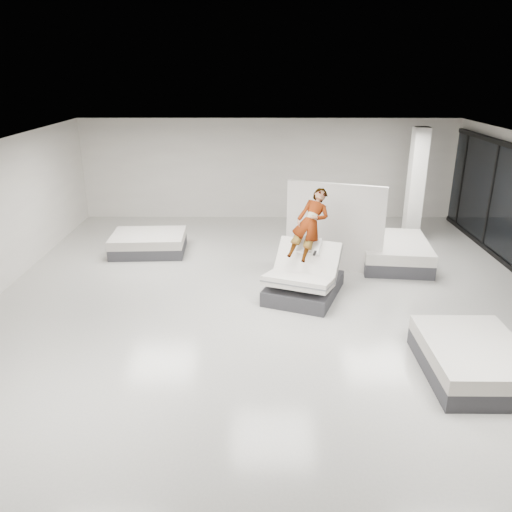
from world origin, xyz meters
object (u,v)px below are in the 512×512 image
column (415,186)px  flat_bed_left_far (149,243)px  hero_bed (304,280)px  flat_bed_right_far (394,252)px  flat_bed_right_near (473,359)px  divider_panel (334,227)px  remote (315,253)px  person (310,238)px

column → flat_bed_left_far: bearing=-172.7°
hero_bed → column: 5.09m
column → flat_bed_right_far: bearing=-117.8°
flat_bed_right_near → flat_bed_left_far: (-6.38, 5.71, -0.01)m
flat_bed_right_far → flat_bed_left_far: size_ratio=1.18×
column → flat_bed_right_near: bearing=-97.6°
divider_panel → column: (2.51, 2.10, 0.53)m
divider_panel → flat_bed_left_far: (-4.76, 1.18, -0.81)m
divider_panel → flat_bed_right_far: (1.61, 0.41, -0.77)m
hero_bed → flat_bed_left_far: (-3.92, 2.71, -0.10)m
remote → flat_bed_right_near: (2.25, -2.90, -0.74)m
flat_bed_right_far → flat_bed_right_near: flat_bed_right_far is taller
divider_panel → remote: bearing=-92.0°
person → flat_bed_left_far: bearing=170.5°
person → divider_panel: (0.72, 1.22, -0.14)m
person → remote: person is taller
person → flat_bed_right_far: size_ratio=0.72×
person → flat_bed_right_near: size_ratio=0.83×
person → column: (3.22, 3.32, 0.39)m
person → flat_bed_right_near: person is taller
hero_bed → remote: bearing=-24.5°
person → remote: size_ratio=11.97×
hero_bed → flat_bed_right_far: (2.45, 1.95, -0.06)m
remote → column: (3.14, 3.73, 0.59)m
flat_bed_right_near → divider_panel: bearing=109.6°
hero_bed → flat_bed_left_far: size_ratio=1.12×
hero_bed → flat_bed_right_far: size_ratio=0.95×
flat_bed_right_near → remote: bearing=127.8°
remote → flat_bed_right_far: size_ratio=0.06×
hero_bed → flat_bed_right_near: 3.87m
flat_bed_right_far → flat_bed_right_near: 4.94m
flat_bed_left_far → column: (7.27, 0.93, 1.34)m
remote → flat_bed_right_near: 3.75m
divider_panel → column: size_ratio=0.74×
remote → column: 4.91m
flat_bed_left_far → hero_bed: bearing=-34.7°
divider_panel → column: 3.31m
remote → flat_bed_right_near: remote is taller
flat_bed_right_near → column: size_ratio=0.63×
flat_bed_right_far → remote: bearing=-137.8°
column → person: bearing=-134.1°
divider_panel → flat_bed_right_far: 1.84m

